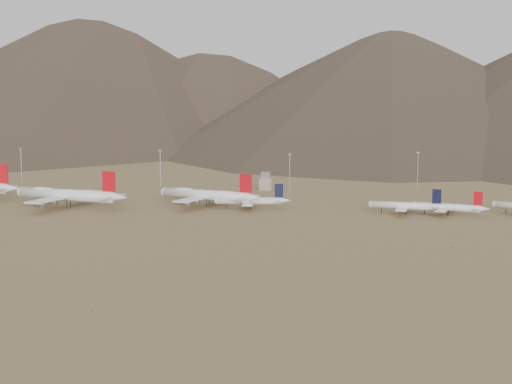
% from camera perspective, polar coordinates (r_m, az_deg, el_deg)
% --- Properties ---
extents(ground, '(3000.00, 3000.00, 0.00)m').
position_cam_1_polar(ground, '(366.95, -6.89, -2.06)').
color(ground, olive).
rests_on(ground, ground).
extents(mountain_ridge, '(4400.00, 1000.00, 300.00)m').
position_cam_1_polar(mountain_ridge, '(1253.68, 5.35, 11.52)').
color(mountain_ridge, '#4D3A2E').
rests_on(mountain_ridge, ground).
extents(widebody_centre, '(72.20, 56.64, 21.72)m').
position_cam_1_polar(widebody_centre, '(409.46, -14.89, -0.21)').
color(widebody_centre, white).
rests_on(widebody_centre, ground).
extents(widebody_east, '(64.18, 50.97, 19.71)m').
position_cam_1_polar(widebody_east, '(401.17, -3.98, -0.23)').
color(widebody_east, white).
rests_on(widebody_east, ground).
extents(narrowbody_a, '(42.41, 30.89, 14.07)m').
position_cam_1_polar(narrowbody_a, '(392.78, -0.38, -0.71)').
color(narrowbody_a, white).
rests_on(narrowbody_a, ground).
extents(narrowbody_b, '(42.05, 30.49, 13.91)m').
position_cam_1_polar(narrowbody_b, '(382.87, 11.98, -1.09)').
color(narrowbody_b, white).
rests_on(narrowbody_b, ground).
extents(narrowbody_c, '(39.43, 29.24, 13.39)m').
position_cam_1_polar(narrowbody_c, '(384.89, 15.19, -1.17)').
color(narrowbody_c, white).
rests_on(narrowbody_c, ground).
extents(control_tower, '(8.00, 8.00, 12.00)m').
position_cam_1_polar(control_tower, '(475.36, 0.80, 0.81)').
color(control_tower, '#9C8469').
rests_on(control_tower, ground).
extents(mast_far_west, '(2.00, 0.60, 25.70)m').
position_cam_1_polar(mast_far_west, '(532.43, -18.27, 2.11)').
color(mast_far_west, gray).
rests_on(mast_far_west, ground).
extents(mast_west, '(2.00, 0.60, 25.70)m').
position_cam_1_polar(mast_west, '(496.69, -7.66, 2.06)').
color(mast_west, gray).
rests_on(mast_west, ground).
extents(mast_centre, '(2.00, 0.60, 25.70)m').
position_cam_1_polar(mast_centre, '(456.50, 2.71, 1.65)').
color(mast_centre, gray).
rests_on(mast_centre, ground).
extents(mast_east, '(2.00, 0.60, 25.70)m').
position_cam_1_polar(mast_east, '(483.08, 12.81, 1.79)').
color(mast_east, gray).
rests_on(mast_east, ground).
extents(desert_scrub, '(397.91, 161.31, 0.95)m').
position_cam_1_polar(desert_scrub, '(297.58, -16.46, -4.49)').
color(desert_scrub, brown).
rests_on(desert_scrub, ground).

